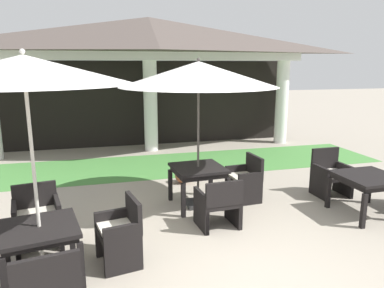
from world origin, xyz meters
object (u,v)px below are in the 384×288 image
Objects in this scene: patio_chair_mid_left_north at (331,175)px; patio_umbrella_mid_right at (24,72)px; patio_umbrella_near_foreground at (198,75)px; terracotta_urn at (183,175)px; patio_chair_near_foreground_east at (245,179)px; patio_table_mid_left at (368,181)px; patio_chair_mid_right_north at (37,218)px; patio_chair_mid_right_east at (120,233)px; patio_table_near_foreground at (198,172)px; patio_table_mid_right at (40,234)px; patio_chair_near_foreground_south at (218,203)px.

patio_umbrella_mid_right is at bearing 17.03° from patio_chair_mid_left_north.
patio_umbrella_near_foreground is at bearing -4.16° from patio_chair_mid_left_north.
terracotta_urn is at bearing 51.99° from patio_umbrella_mid_right.
patio_table_mid_left is at bearing -128.77° from patio_chair_near_foreground_east.
patio_umbrella_near_foreground is 3.00× the size of patio_chair_mid_left_north.
patio_umbrella_near_foreground is at bearing -172.00° from patio_chair_mid_right_north.
patio_table_mid_left is at bearing 90.00° from patio_chair_mid_left_north.
patio_chair_mid_left_north is 4.48m from patio_chair_mid_right_east.
patio_table_near_foreground is at bearing -4.16° from patio_chair_mid_left_north.
patio_table_near_foreground is 3.07m from patio_table_mid_right.
patio_table_near_foreground is at bearing 157.19° from patio_table_mid_left.
patio_umbrella_mid_right is at bearing -165.01° from patio_chair_near_foreground_south.
patio_chair_near_foreground_south reaches higher than patio_table_mid_left.
patio_umbrella_mid_right reaches higher than patio_table_near_foreground.
patio_umbrella_near_foreground is 3.15× the size of patio_chair_mid_right_north.
patio_umbrella_near_foreground reaches higher than patio_chair_mid_left_north.
patio_table_near_foreground is at bearing -172.00° from patio_chair_mid_right_north.
patio_table_near_foreground is 0.99m from patio_chair_near_foreground_south.
patio_chair_mid_left_north is at bearing 13.23° from patio_chair_near_foreground_south.
patio_chair_near_foreground_south is at bearing 134.91° from patio_chair_near_foreground_east.
patio_umbrella_mid_right is (-5.18, -0.69, 1.87)m from patio_table_mid_left.
patio_chair_near_foreground_east is at bearing -53.84° from terracotta_urn.
patio_chair_mid_right_east is (0.94, 0.18, -0.19)m from patio_table_mid_right.
patio_table_near_foreground is 1.75m from patio_umbrella_near_foreground.
patio_chair_near_foreground_south is at bearing -77.03° from patio_chair_mid_right_east.
patio_chair_near_foreground_south is 2.67m from patio_table_mid_left.
patio_umbrella_near_foreground reaches higher than patio_chair_mid_right_north.
patio_umbrella_near_foreground reaches higher than patio_table_near_foreground.
patio_umbrella_mid_right is (-2.46, -1.84, 1.84)m from patio_table_near_foreground.
patio_chair_mid_left_north is (2.63, 0.82, 0.02)m from patio_chair_near_foreground_south.
patio_chair_mid_right_east is (-1.52, -1.66, -1.98)m from patio_umbrella_near_foreground.
patio_chair_mid_right_north is at bearing -161.26° from patio_umbrella_near_foreground.
patio_umbrella_near_foreground is 3.55m from patio_table_mid_right.
patio_umbrella_near_foreground is 3.41m from patio_chair_mid_right_north.
terracotta_urn is at bearing 88.67° from patio_table_near_foreground.
patio_umbrella_near_foreground is at bearing 157.19° from patio_table_mid_left.
patio_umbrella_mid_right is 4.65m from terracotta_urn.
patio_chair_mid_left_north is at bearing -101.03° from patio_chair_near_foreground_east.
terracotta_urn is at bearing 32.05° from patio_chair_near_foreground_east.
patio_table_near_foreground is 2.26m from patio_chair_mid_right_east.
patio_umbrella_near_foreground is at bearing 36.78° from patio_table_mid_right.
patio_umbrella_near_foreground reaches higher than patio_table_mid_right.
patio_umbrella_mid_right reaches higher than patio_chair_mid_right_north.
patio_chair_near_foreground_east is 1.60m from terracotta_urn.
terracotta_urn is at bearing -30.32° from patio_chair_mid_left_north.
patio_umbrella_mid_right is at bearing -143.22° from patio_table_near_foreground.
patio_chair_mid_left_north reaches higher than patio_table_mid_right.
terracotta_urn is (-2.69, 2.49, -0.43)m from patio_table_mid_left.
patio_table_near_foreground is at bearing 36.78° from patio_table_mid_right.
patio_chair_mid_left_north is (1.73, -0.21, 0.01)m from patio_chair_near_foreground_east.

